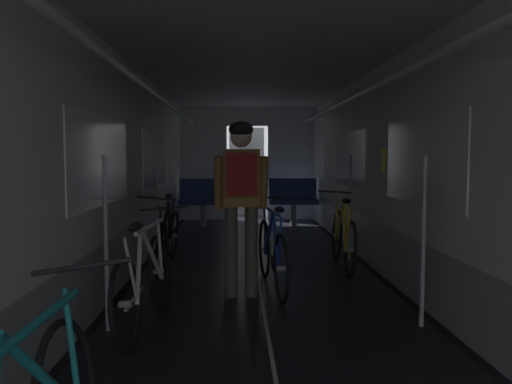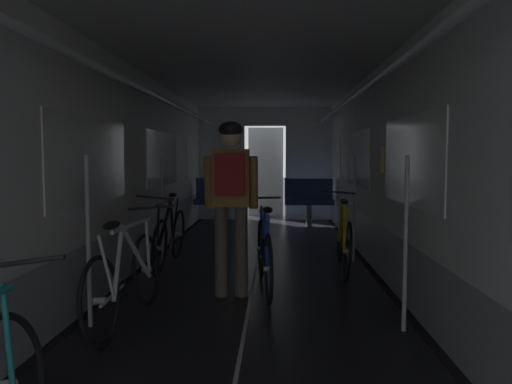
# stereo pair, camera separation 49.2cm
# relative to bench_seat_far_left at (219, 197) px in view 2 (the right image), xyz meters

# --- Properties ---
(train_car_shell) EXTENTS (3.14, 12.34, 2.57)m
(train_car_shell) POSITION_rel_bench_seat_far_left_xyz_m (0.90, -4.47, 1.13)
(train_car_shell) COLOR black
(train_car_shell) RESTS_ON ground
(bench_seat_far_left) EXTENTS (0.98, 0.51, 0.95)m
(bench_seat_far_left) POSITION_rel_bench_seat_far_left_xyz_m (0.00, 0.00, 0.00)
(bench_seat_far_left) COLOR gray
(bench_seat_far_left) RESTS_ON ground
(bench_seat_far_right) EXTENTS (0.98, 0.51, 0.95)m
(bench_seat_far_right) POSITION_rel_bench_seat_far_left_xyz_m (1.80, 0.00, 0.00)
(bench_seat_far_right) COLOR gray
(bench_seat_far_right) RESTS_ON ground
(bicycle_black) EXTENTS (0.44, 1.69, 0.95)m
(bicycle_black) POSITION_rel_bench_seat_far_left_xyz_m (-0.19, -3.78, -0.18)
(bicycle_black) COLOR black
(bicycle_black) RESTS_ON ground
(bicycle_yellow) EXTENTS (0.44, 1.69, 0.94)m
(bicycle_yellow) POSITION_rel_bench_seat_far_left_xyz_m (1.97, -3.89, -0.18)
(bicycle_yellow) COLOR black
(bicycle_yellow) RESTS_ON ground
(bicycle_white) EXTENTS (0.44, 1.69, 0.95)m
(bicycle_white) POSITION_rel_bench_seat_far_left_xyz_m (-0.09, -5.88, -0.19)
(bicycle_white) COLOR black
(bicycle_white) RESTS_ON ground
(person_cyclist_aisle) EXTENTS (0.53, 0.40, 1.73)m
(person_cyclist_aisle) POSITION_rel_bench_seat_far_left_xyz_m (0.71, -5.06, 0.50)
(person_cyclist_aisle) COLOR brown
(person_cyclist_aisle) RESTS_ON ground
(bicycle_blue_in_aisle) EXTENTS (0.44, 1.69, 0.93)m
(bicycle_blue_in_aisle) POSITION_rel_bench_seat_far_left_xyz_m (1.03, -4.80, -0.18)
(bicycle_blue_in_aisle) COLOR black
(bicycle_blue_in_aisle) RESTS_ON ground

